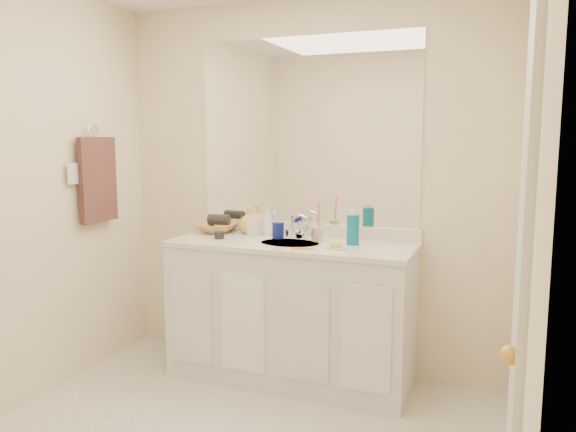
{
  "coord_description": "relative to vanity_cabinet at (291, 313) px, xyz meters",
  "views": [
    {
      "loc": [
        1.24,
        -2.15,
        1.52
      ],
      "look_at": [
        0.0,
        0.97,
        1.05
      ],
      "focal_mm": 35.0,
      "sensor_mm": 36.0,
      "label": 1
    }
  ],
  "objects": [
    {
      "name": "wall_back",
      "position": [
        0.0,
        0.28,
        0.77
      ],
      "size": [
        2.6,
        0.02,
        2.4
      ],
      "primitive_type": "cube",
      "color": "#F7E6C1",
      "rests_on": "floor"
    },
    {
      "name": "wall_right",
      "position": [
        1.3,
        -1.02,
        0.77
      ],
      "size": [
        0.02,
        2.6,
        2.4
      ],
      "primitive_type": "cube",
      "color": "#F7E6C1",
      "rests_on": "floor"
    },
    {
      "name": "vanity_cabinet",
      "position": [
        0.0,
        0.0,
        0.0
      ],
      "size": [
        1.5,
        0.55,
        0.85
      ],
      "primitive_type": "cube",
      "color": "silver",
      "rests_on": "floor"
    },
    {
      "name": "countertop",
      "position": [
        0.0,
        0.0,
        0.44
      ],
      "size": [
        1.52,
        0.57,
        0.03
      ],
      "primitive_type": "cube",
      "color": "silver",
      "rests_on": "vanity_cabinet"
    },
    {
      "name": "backsplash",
      "position": [
        0.0,
        0.26,
        0.5
      ],
      "size": [
        1.52,
        0.03,
        0.08
      ],
      "primitive_type": "cube",
      "color": "white",
      "rests_on": "countertop"
    },
    {
      "name": "sink_basin",
      "position": [
        0.0,
        -0.02,
        0.44
      ],
      "size": [
        0.37,
        0.37,
        0.02
      ],
      "primitive_type": "cylinder",
      "color": "beige",
      "rests_on": "countertop"
    },
    {
      "name": "faucet",
      "position": [
        0.0,
        0.16,
        0.51
      ],
      "size": [
        0.02,
        0.02,
        0.11
      ],
      "primitive_type": "cylinder",
      "color": "silver",
      "rests_on": "countertop"
    },
    {
      "name": "mirror",
      "position": [
        0.0,
        0.27,
        1.14
      ],
      "size": [
        1.48,
        0.01,
        1.2
      ],
      "primitive_type": "cube",
      "color": "white",
      "rests_on": "wall_back"
    },
    {
      "name": "blue_mug",
      "position": [
        -0.13,
        0.09,
        0.51
      ],
      "size": [
        0.1,
        0.1,
        0.1
      ],
      "primitive_type": "cylinder",
      "rotation": [
        0.0,
        0.0,
        0.41
      ],
      "color": "navy",
      "rests_on": "countertop"
    },
    {
      "name": "tan_cup",
      "position": [
        0.14,
        0.09,
        0.5
      ],
      "size": [
        0.07,
        0.07,
        0.09
      ],
      "primitive_type": "cylinder",
      "rotation": [
        0.0,
        0.0,
        0.13
      ],
      "color": "#C5AC8B",
      "rests_on": "countertop"
    },
    {
      "name": "toothbrush",
      "position": [
        0.15,
        0.09,
        0.6
      ],
      "size": [
        0.01,
        0.04,
        0.2
      ],
      "primitive_type": "cylinder",
      "rotation": [
        0.14,
        0.0,
        0.12
      ],
      "color": "#FF43BC",
      "rests_on": "tan_cup"
    },
    {
      "name": "mouthwash_bottle",
      "position": [
        0.37,
        0.07,
        0.55
      ],
      "size": [
        0.1,
        0.1,
        0.18
      ],
      "primitive_type": "cylinder",
      "rotation": [
        0.0,
        0.0,
        -0.35
      ],
      "color": "#0A6B82",
      "rests_on": "countertop"
    },
    {
      "name": "soap_dish",
      "position": [
        0.32,
        -0.11,
        0.46
      ],
      "size": [
        0.12,
        0.11,
        0.01
      ],
      "primitive_type": "cube",
      "rotation": [
        0.0,
        0.0,
        -0.36
      ],
      "color": "silver",
      "rests_on": "countertop"
    },
    {
      "name": "green_soap",
      "position": [
        0.32,
        -0.11,
        0.48
      ],
      "size": [
        0.07,
        0.06,
        0.02
      ],
      "primitive_type": "cube",
      "rotation": [
        0.0,
        0.0,
        0.17
      ],
      "color": "#B3DA35",
      "rests_on": "soap_dish"
    },
    {
      "name": "orange_comb",
      "position": [
        0.14,
        -0.18,
        0.46
      ],
      "size": [
        0.13,
        0.08,
        0.01
      ],
      "primitive_type": "cube",
      "rotation": [
        0.0,
        0.0,
        0.42
      ],
      "color": "orange",
      "rests_on": "countertop"
    },
    {
      "name": "dark_jar",
      "position": [
        -0.47,
        -0.05,
        0.48
      ],
      "size": [
        0.08,
        0.08,
        0.04
      ],
      "primitive_type": "cylinder",
      "rotation": [
        0.0,
        0.0,
        0.3
      ],
      "color": "black",
      "rests_on": "countertop"
    },
    {
      "name": "soap_bottle_white",
      "position": [
        -0.25,
        0.21,
        0.55
      ],
      "size": [
        0.07,
        0.07,
        0.18
      ],
      "primitive_type": "imported",
      "rotation": [
        0.0,
        0.0,
        -0.04
      ],
      "color": "white",
      "rests_on": "countertop"
    },
    {
      "name": "soap_bottle_cream",
      "position": [
        -0.32,
        0.15,
        0.55
      ],
      "size": [
        0.08,
        0.09,
        0.18
      ],
      "primitive_type": "imported",
      "rotation": [
        0.0,
        0.0,
        -0.03
      ],
      "color": "#F0E1C3",
      "rests_on": "countertop"
    },
    {
      "name": "soap_bottle_yellow",
      "position": [
        -0.38,
        0.2,
        0.54
      ],
      "size": [
        0.14,
        0.14,
        0.18
      ],
      "primitive_type": "imported",
      "rotation": [
        0.0,
        0.0,
        0.04
      ],
      "color": "#E8C25A",
      "rests_on": "countertop"
    },
    {
      "name": "wicker_basket",
      "position": [
        -0.6,
        0.15,
        0.49
      ],
      "size": [
        0.26,
        0.26,
        0.06
      ],
      "primitive_type": "imported",
      "rotation": [
        0.0,
        0.0,
        0.0
      ],
      "color": "#B58549",
      "rests_on": "countertop"
    },
    {
      "name": "hair_dryer",
      "position": [
        -0.58,
        0.15,
        0.54
      ],
      "size": [
        0.15,
        0.09,
        0.07
      ],
      "primitive_type": "cylinder",
      "rotation": [
        0.0,
        1.57,
        0.14
      ],
      "color": "black",
      "rests_on": "wicker_basket"
    },
    {
      "name": "towel_ring",
      "position": [
        -1.27,
        -0.25,
        1.12
      ],
      "size": [
        0.01,
        0.11,
        0.11
      ],
      "primitive_type": "torus",
      "rotation": [
        0.0,
        1.57,
        0.0
      ],
      "color": "silver",
      "rests_on": "wall_left"
    },
    {
      "name": "hand_towel",
      "position": [
        -1.25,
        -0.25,
        0.82
      ],
      "size": [
        0.04,
        0.32,
        0.55
      ],
      "primitive_type": "cube",
      "color": "#2F1B19",
      "rests_on": "towel_ring"
    },
    {
      "name": "switch_plate",
      "position": [
        -1.27,
        -0.45,
        0.88
      ],
      "size": [
        0.01,
        0.08,
        0.13
      ],
      "primitive_type": "cube",
      "color": "silver",
      "rests_on": "wall_left"
    },
    {
      "name": "door",
      "position": [
        1.29,
        -1.32,
        0.57
      ],
      "size": [
        0.02,
        0.82,
        2.0
      ],
      "primitive_type": "cube",
      "color": "silver",
      "rests_on": "floor"
    }
  ]
}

